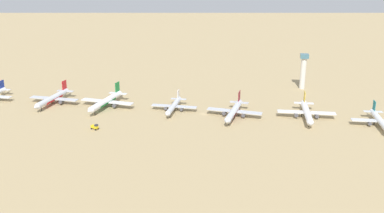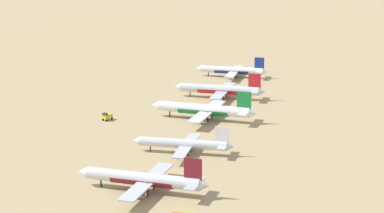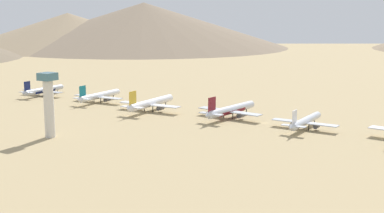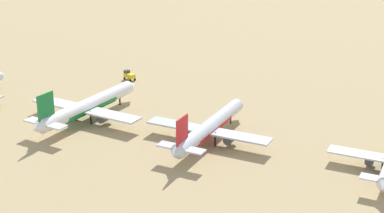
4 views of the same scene
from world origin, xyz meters
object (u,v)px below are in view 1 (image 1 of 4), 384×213
object	(u,v)px
parked_jet_2	(106,101)
parked_jet_5	(307,112)
parked_jet_3	(174,106)
service_truck	(95,127)
control_tower	(303,70)
parked_jet_6	(380,121)
parked_jet_4	(234,111)
parked_jet_1	(53,98)

from	to	relation	value
parked_jet_2	parked_jet_5	bearing A→B (deg)	89.49
parked_jet_3	service_truck	size ratio (longest dim) A/B	7.55
parked_jet_3	parked_jet_5	distance (m)	97.65
parked_jet_2	parked_jet_5	distance (m)	151.13
parked_jet_2	control_tower	size ratio (longest dim) A/B	1.69
parked_jet_3	parked_jet_5	bearing A→B (deg)	89.34
parked_jet_6	service_truck	world-z (taller)	parked_jet_6
parked_jet_4	service_truck	world-z (taller)	parked_jet_4
parked_jet_6	parked_jet_1	bearing A→B (deg)	-92.83
parked_jet_1	parked_jet_6	world-z (taller)	parked_jet_1
parked_jet_2	parked_jet_6	size ratio (longest dim) A/B	1.16
parked_jet_1	parked_jet_3	world-z (taller)	parked_jet_1
service_truck	parked_jet_4	bearing A→B (deg)	113.45
parked_jet_4	parked_jet_3	bearing A→B (deg)	-97.89
parked_jet_3	control_tower	bearing A→B (deg)	128.08
parked_jet_3	parked_jet_6	xyz separation A→B (m)	(10.07, 145.48, 0.27)
parked_jet_4	control_tower	xyz separation A→B (m)	(-85.69, 55.42, 12.67)
parked_jet_3	parked_jet_4	xyz separation A→B (m)	(6.35, 45.85, 0.62)
parked_jet_1	parked_jet_4	world-z (taller)	parked_jet_1
control_tower	parked_jet_6	bearing A→B (deg)	26.31
parked_jet_2	parked_jet_3	world-z (taller)	parked_jet_2
parked_jet_2	service_truck	bearing A→B (deg)	10.40
parked_jet_2	parked_jet_4	xyz separation A→B (m)	(6.56, 99.33, -0.30)
service_truck	parked_jet_2	bearing A→B (deg)	-169.60
parked_jet_3	parked_jet_2	bearing A→B (deg)	-90.22
parked_jet_2	parked_jet_4	world-z (taller)	parked_jet_2
control_tower	parked_jet_1	bearing A→B (deg)	-68.82
parked_jet_3	parked_jet_6	distance (m)	145.83
parked_jet_1	parked_jet_2	bearing A→B (deg)	87.73
parked_jet_6	parked_jet_2	bearing A→B (deg)	-92.96
parked_jet_3	parked_jet_4	size ratio (longest dim) A/B	0.86
parked_jet_5	parked_jet_2	bearing A→B (deg)	-90.51
parked_jet_2	parked_jet_3	xyz separation A→B (m)	(0.21, 53.48, -0.92)
parked_jet_1	parked_jet_3	bearing A→B (deg)	88.85
parked_jet_1	service_truck	size ratio (longest dim) A/B	8.85
parked_jet_4	parked_jet_6	world-z (taller)	parked_jet_4
parked_jet_2	service_truck	size ratio (longest dim) A/B	9.32
parked_jet_5	control_tower	world-z (taller)	control_tower
parked_jet_3	parked_jet_4	world-z (taller)	parked_jet_4
parked_jet_5	service_truck	world-z (taller)	parked_jet_5
parked_jet_1	parked_jet_3	xyz separation A→B (m)	(1.98, 98.33, -0.65)
parked_jet_4	parked_jet_1	bearing A→B (deg)	-93.31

